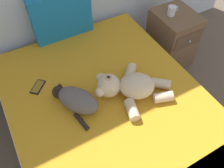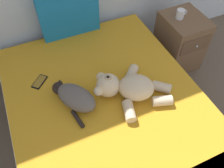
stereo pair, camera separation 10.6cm
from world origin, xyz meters
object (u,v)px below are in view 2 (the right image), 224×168
at_px(cat, 74,97).
at_px(nightstand, 180,42).
at_px(bed, 109,119).
at_px(mug, 180,14).
at_px(cell_phone, 40,82).
at_px(patterned_cushion, 69,13).
at_px(teddy_bear, 128,87).

height_order(cat, nightstand, cat).
height_order(bed, mug, mug).
bearing_deg(cell_phone, nightstand, 4.85).
height_order(nightstand, mug, mug).
distance_m(cat, mug, 1.35).
bearing_deg(mug, patterned_cushion, 161.13).
height_order(bed, nightstand, nightstand).
xyz_separation_m(patterned_cushion, teddy_bear, (0.17, -0.92, -0.14)).
bearing_deg(nightstand, mug, 153.60).
distance_m(patterned_cushion, mug, 1.08).
distance_m(cat, cell_phone, 0.38).
xyz_separation_m(bed, mug, (1.03, 0.59, 0.41)).
distance_m(bed, cell_phone, 0.67).
relative_size(patterned_cushion, cat, 1.28).
height_order(teddy_bear, mug, mug).
distance_m(patterned_cushion, cat, 0.87).
bearing_deg(patterned_cushion, cat, -106.09).
height_order(patterned_cushion, cat, patterned_cushion).
xyz_separation_m(nightstand, mug, (-0.06, 0.03, 0.35)).
bearing_deg(cell_phone, patterned_cushion, 48.78).
bearing_deg(cell_phone, teddy_bear, -33.75).
distance_m(cat, teddy_bear, 0.42).
bearing_deg(nightstand, bed, -153.05).
relative_size(patterned_cushion, cell_phone, 3.60).
relative_size(cell_phone, nightstand, 0.26).
bearing_deg(cat, patterned_cushion, 73.91).
bearing_deg(mug, nightstand, -26.40).
bearing_deg(cell_phone, cat, -56.48).
xyz_separation_m(bed, cat, (-0.23, 0.11, 0.32)).
bearing_deg(bed, patterned_cushion, 89.78).
xyz_separation_m(cat, nightstand, (1.33, 0.45, -0.26)).
xyz_separation_m(bed, teddy_bear, (0.17, 0.01, 0.34)).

